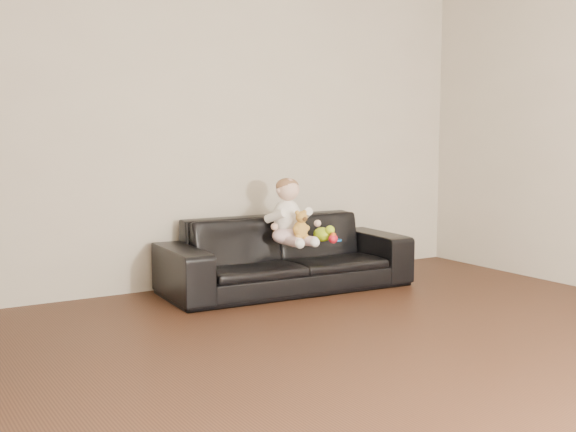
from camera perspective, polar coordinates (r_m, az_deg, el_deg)
floor at (r=3.69m, az=12.21°, el=-12.95°), size 5.50×5.50×0.00m
wall_back at (r=5.79m, az=-6.66°, el=7.31°), size 5.00×0.00×5.00m
sofa at (r=5.64m, az=-0.17°, el=-3.01°), size 1.97×0.85×0.57m
baby at (r=5.48m, az=0.08°, el=0.04°), size 0.34×0.43×0.51m
teddy_bear at (r=5.36m, az=1.03°, el=-0.73°), size 0.13×0.13×0.21m
toy_green at (r=5.68m, az=2.73°, el=-1.46°), size 0.16×0.18×0.11m
toy_rattle at (r=5.58m, az=3.59°, el=-1.81°), size 0.10×0.10×0.07m
toy_blue_disc at (r=5.72m, az=3.80°, el=-1.91°), size 0.10×0.10×0.01m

